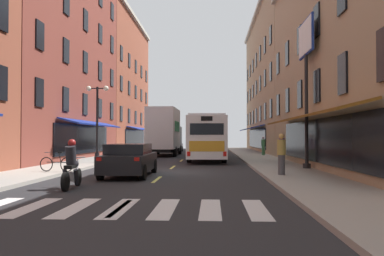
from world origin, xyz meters
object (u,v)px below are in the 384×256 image
object	(u,v)px
pedestrian_mid	(263,146)
pedestrian_near	(281,153)
transit_bus	(207,137)
bicycle_near	(57,164)
sedan_near	(129,160)
street_lamp_twin	(97,120)
motorcycle_rider	(72,167)
billboard_sign	(306,55)
box_truck	(165,132)
pedestrian_far	(282,148)
sedan_mid	(174,146)

from	to	relation	value
pedestrian_mid	pedestrian_near	bearing A→B (deg)	125.12
transit_bus	bicycle_near	xyz separation A→B (m)	(-6.71, -12.53, -1.19)
sedan_near	bicycle_near	distance (m)	3.53
street_lamp_twin	motorcycle_rider	bearing A→B (deg)	-77.73
billboard_sign	motorcycle_rider	distance (m)	13.12
box_truck	pedestrian_far	xyz separation A→B (m)	(8.54, -12.11, -1.11)
street_lamp_twin	pedestrian_mid	bearing A→B (deg)	42.21
motorcycle_rider	billboard_sign	bearing A→B (deg)	37.85
bicycle_near	transit_bus	bearing A→B (deg)	61.83
transit_bus	pedestrian_near	bearing A→B (deg)	-76.21
pedestrian_mid	motorcycle_rider	bearing A→B (deg)	107.41
billboard_sign	box_truck	xyz separation A→B (m)	(-9.13, 15.87, -3.76)
transit_bus	box_truck	distance (m)	7.09
motorcycle_rider	bicycle_near	size ratio (longest dim) A/B	1.22
billboard_sign	transit_bus	distance (m)	12.02
pedestrian_far	street_lamp_twin	world-z (taller)	street_lamp_twin
billboard_sign	motorcycle_rider	world-z (taller)	billboard_sign
bicycle_near	sedan_near	bearing A→B (deg)	-8.47
box_truck	sedan_near	size ratio (longest dim) A/B	1.74
bicycle_near	street_lamp_twin	xyz separation A→B (m)	(-0.06, 6.62, 2.31)
motorcycle_rider	street_lamp_twin	world-z (taller)	street_lamp_twin
pedestrian_far	street_lamp_twin	bearing A→B (deg)	33.06
transit_bus	motorcycle_rider	distance (m)	17.90
box_truck	pedestrian_mid	bearing A→B (deg)	-7.98
motorcycle_rider	transit_bus	bearing A→B (deg)	76.14
sedan_mid	bicycle_near	size ratio (longest dim) A/B	2.78
sedan_near	sedan_mid	xyz separation A→B (m)	(-0.74, 27.94, -0.00)
transit_bus	sedan_mid	world-z (taller)	transit_bus
transit_bus	pedestrian_near	xyz separation A→B (m)	(3.33, -13.56, -0.63)
box_truck	sedan_mid	bearing A→B (deg)	90.39
box_truck	motorcycle_rider	bearing A→B (deg)	-90.94
billboard_sign	transit_bus	world-z (taller)	billboard_sign
street_lamp_twin	pedestrian_near	bearing A→B (deg)	-37.14
billboard_sign	pedestrian_mid	bearing A→B (deg)	91.26
billboard_sign	street_lamp_twin	size ratio (longest dim) A/B	1.58
billboard_sign	pedestrian_far	distance (m)	6.19
pedestrian_near	pedestrian_mid	distance (m)	18.30
billboard_sign	sedan_mid	size ratio (longest dim) A/B	1.61
pedestrian_mid	pedestrian_far	xyz separation A→B (m)	(-0.26, -10.87, 0.09)
billboard_sign	motorcycle_rider	size ratio (longest dim) A/B	3.66
bicycle_near	sedan_mid	bearing A→B (deg)	84.28
sedan_near	pedestrian_far	world-z (taller)	pedestrian_far
pedestrian_near	motorcycle_rider	bearing A→B (deg)	36.73
transit_bus	sedan_mid	xyz separation A→B (m)	(-3.96, 14.89, -0.96)
motorcycle_rider	bicycle_near	world-z (taller)	motorcycle_rider
billboard_sign	bicycle_near	xyz separation A→B (m)	(-11.94, -2.57, -5.43)
transit_bus	motorcycle_rider	xyz separation A→B (m)	(-4.28, -17.35, -0.98)
sedan_mid	motorcycle_rider	bearing A→B (deg)	-90.57
billboard_sign	bicycle_near	distance (m)	13.36
motorcycle_rider	bicycle_near	distance (m)	5.40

